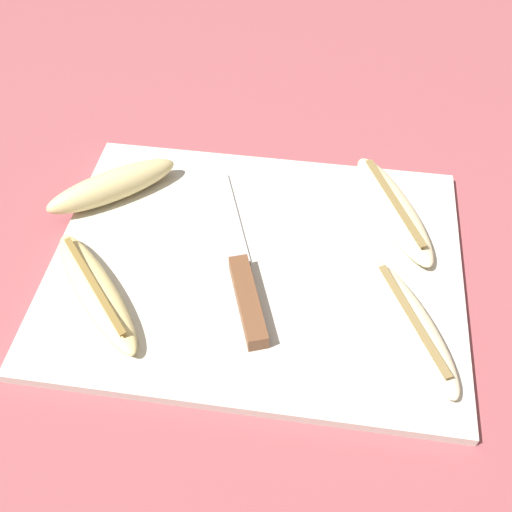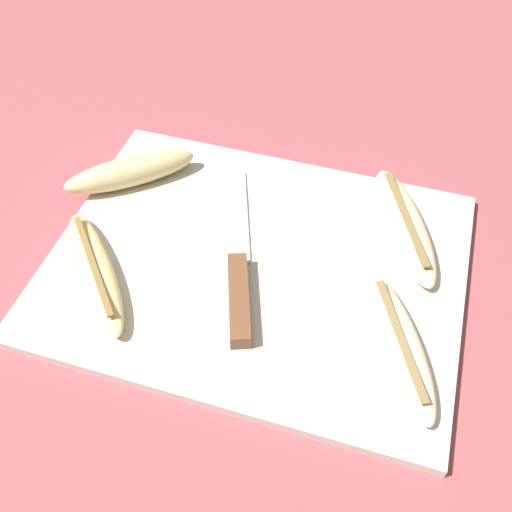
{
  "view_description": "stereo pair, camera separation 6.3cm",
  "coord_description": "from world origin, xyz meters",
  "px_view_note": "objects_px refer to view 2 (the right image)",
  "views": [
    {
      "loc": [
        0.06,
        -0.4,
        0.5
      ],
      "look_at": [
        0.0,
        0.0,
        0.02
      ],
      "focal_mm": 42.0,
      "sensor_mm": 36.0,
      "label": 1
    },
    {
      "loc": [
        0.12,
        -0.39,
        0.5
      ],
      "look_at": [
        0.0,
        0.0,
        0.02
      ],
      "focal_mm": 42.0,
      "sensor_mm": 36.0,
      "label": 2
    }
  ],
  "objects_px": {
    "knife": "(241,281)",
    "banana_spotted_left": "(130,172)",
    "banana_cream_curved": "(404,225)",
    "banana_bright_far": "(399,344)",
    "banana_golden_short": "(95,271)"
  },
  "relations": [
    {
      "from": "banana_cream_curved",
      "to": "banana_bright_far",
      "type": "distance_m",
      "value": 0.15
    },
    {
      "from": "banana_spotted_left",
      "to": "banana_bright_far",
      "type": "bearing_deg",
      "value": -22.24
    },
    {
      "from": "banana_cream_curved",
      "to": "banana_spotted_left",
      "type": "relative_size",
      "value": 1.25
    },
    {
      "from": "knife",
      "to": "banana_cream_curved",
      "type": "bearing_deg",
      "value": 20.14
    },
    {
      "from": "banana_bright_far",
      "to": "banana_golden_short",
      "type": "xyz_separation_m",
      "value": [
        -0.31,
        -0.01,
        0.0
      ]
    },
    {
      "from": "banana_cream_curved",
      "to": "banana_spotted_left",
      "type": "bearing_deg",
      "value": -177.12
    },
    {
      "from": "banana_bright_far",
      "to": "banana_golden_short",
      "type": "distance_m",
      "value": 0.31
    },
    {
      "from": "banana_cream_curved",
      "to": "banana_spotted_left",
      "type": "height_order",
      "value": "banana_spotted_left"
    },
    {
      "from": "banana_bright_far",
      "to": "banana_golden_short",
      "type": "relative_size",
      "value": 1.07
    },
    {
      "from": "banana_spotted_left",
      "to": "banana_golden_short",
      "type": "bearing_deg",
      "value": -79.93
    },
    {
      "from": "banana_cream_curved",
      "to": "banana_spotted_left",
      "type": "xyz_separation_m",
      "value": [
        -0.32,
        -0.02,
        0.01
      ]
    },
    {
      "from": "knife",
      "to": "banana_spotted_left",
      "type": "bearing_deg",
      "value": 127.67
    },
    {
      "from": "banana_bright_far",
      "to": "knife",
      "type": "bearing_deg",
      "value": 170.01
    },
    {
      "from": "banana_cream_curved",
      "to": "banana_spotted_left",
      "type": "distance_m",
      "value": 0.32
    },
    {
      "from": "banana_cream_curved",
      "to": "banana_golden_short",
      "type": "height_order",
      "value": "same"
    }
  ]
}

